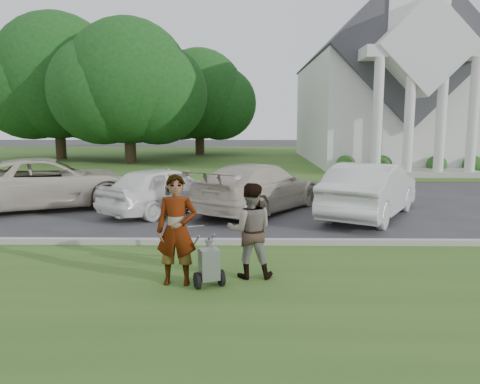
{
  "coord_description": "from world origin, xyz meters",
  "views": [
    {
      "loc": [
        -0.01,
        -10.14,
        2.92
      ],
      "look_at": [
        -0.15,
        0.0,
        1.35
      ],
      "focal_mm": 35.0,
      "sensor_mm": 36.0,
      "label": 1
    }
  ],
  "objects_px": {
    "person_right": "(250,231)",
    "striping_cart": "(209,265)",
    "car_c": "(259,187)",
    "car_b": "(165,189)",
    "church": "(377,76)",
    "tree_back": "(199,98)",
    "tree_left": "(128,87)",
    "parking_meter_near": "(168,210)",
    "person_left": "(177,231)",
    "car_d": "(370,190)",
    "tree_far": "(57,82)",
    "car_a": "(49,183)"
  },
  "relations": [
    {
      "from": "tree_left",
      "to": "person_right",
      "type": "distance_m",
      "value": 25.4
    },
    {
      "from": "person_left",
      "to": "person_right",
      "type": "bearing_deg",
      "value": 18.61
    },
    {
      "from": "church",
      "to": "person_left",
      "type": "xyz_separation_m",
      "value": [
        -10.24,
        -25.24,
        -4.96
      ]
    },
    {
      "from": "person_right",
      "to": "striping_cart",
      "type": "bearing_deg",
      "value": 36.43
    },
    {
      "from": "car_c",
      "to": "car_b",
      "type": "bearing_deg",
      "value": 36.99
    },
    {
      "from": "parking_meter_near",
      "to": "car_d",
      "type": "distance_m",
      "value": 6.7
    },
    {
      "from": "church",
      "to": "car_a",
      "type": "xyz_separation_m",
      "value": [
        -15.62,
        -17.87,
        -5.1
      ]
    },
    {
      "from": "striping_cart",
      "to": "car_d",
      "type": "bearing_deg",
      "value": 32.5
    },
    {
      "from": "tree_left",
      "to": "tree_back",
      "type": "height_order",
      "value": "tree_left"
    },
    {
      "from": "person_right",
      "to": "car_d",
      "type": "xyz_separation_m",
      "value": [
        3.69,
        5.61,
        -0.06
      ]
    },
    {
      "from": "parking_meter_near",
      "to": "car_c",
      "type": "relative_size",
      "value": 0.28
    },
    {
      "from": "tree_back",
      "to": "car_d",
      "type": "distance_m",
      "value": 27.51
    },
    {
      "from": "car_d",
      "to": "tree_left",
      "type": "bearing_deg",
      "value": -27.3
    },
    {
      "from": "tree_far",
      "to": "person_right",
      "type": "relative_size",
      "value": 6.57
    },
    {
      "from": "car_b",
      "to": "striping_cart",
      "type": "bearing_deg",
      "value": 144.4
    },
    {
      "from": "tree_left",
      "to": "person_left",
      "type": "distance_m",
      "value": 25.38
    },
    {
      "from": "tree_far",
      "to": "car_c",
      "type": "distance_m",
      "value": 25.36
    },
    {
      "from": "church",
      "to": "person_left",
      "type": "relative_size",
      "value": 12.26
    },
    {
      "from": "tree_left",
      "to": "car_d",
      "type": "relative_size",
      "value": 2.12
    },
    {
      "from": "church",
      "to": "parking_meter_near",
      "type": "height_order",
      "value": "church"
    },
    {
      "from": "striping_cart",
      "to": "parking_meter_near",
      "type": "bearing_deg",
      "value": 93.19
    },
    {
      "from": "car_b",
      "to": "car_d",
      "type": "xyz_separation_m",
      "value": [
        6.36,
        -0.63,
        0.08
      ]
    },
    {
      "from": "car_a",
      "to": "car_d",
      "type": "distance_m",
      "value": 10.45
    },
    {
      "from": "parking_meter_near",
      "to": "tree_left",
      "type": "bearing_deg",
      "value": 105.94
    },
    {
      "from": "parking_meter_near",
      "to": "tree_back",
      "type": "bearing_deg",
      "value": 94.32
    },
    {
      "from": "tree_left",
      "to": "car_c",
      "type": "relative_size",
      "value": 1.98
    },
    {
      "from": "church",
      "to": "tree_back",
      "type": "height_order",
      "value": "church"
    },
    {
      "from": "tree_back",
      "to": "parking_meter_near",
      "type": "relative_size",
      "value": 6.47
    },
    {
      "from": "parking_meter_near",
      "to": "car_c",
      "type": "xyz_separation_m",
      "value": [
        2.14,
        4.64,
        -0.16
      ]
    },
    {
      "from": "person_left",
      "to": "parking_meter_near",
      "type": "distance_m",
      "value": 2.24
    },
    {
      "from": "tree_left",
      "to": "striping_cart",
      "type": "height_order",
      "value": "tree_left"
    },
    {
      "from": "church",
      "to": "person_left",
      "type": "bearing_deg",
      "value": -112.08
    },
    {
      "from": "tree_back",
      "to": "car_b",
      "type": "distance_m",
      "value": 25.82
    },
    {
      "from": "car_b",
      "to": "car_d",
      "type": "bearing_deg",
      "value": -147.32
    },
    {
      "from": "car_b",
      "to": "tree_back",
      "type": "bearing_deg",
      "value": -48.5
    },
    {
      "from": "parking_meter_near",
      "to": "person_right",
      "type": "bearing_deg",
      "value": -44.6
    },
    {
      "from": "car_a",
      "to": "car_d",
      "type": "height_order",
      "value": "car_a"
    },
    {
      "from": "person_right",
      "to": "person_left",
      "type": "bearing_deg",
      "value": 16.93
    },
    {
      "from": "tree_left",
      "to": "car_c",
      "type": "height_order",
      "value": "tree_left"
    },
    {
      "from": "tree_back",
      "to": "car_b",
      "type": "height_order",
      "value": "tree_back"
    },
    {
      "from": "car_a",
      "to": "car_b",
      "type": "relative_size",
      "value": 1.38
    },
    {
      "from": "parking_meter_near",
      "to": "car_b",
      "type": "xyz_separation_m",
      "value": [
        -0.86,
        4.46,
        -0.19
      ]
    },
    {
      "from": "person_left",
      "to": "tree_far",
      "type": "bearing_deg",
      "value": 116.74
    },
    {
      "from": "person_left",
      "to": "person_right",
      "type": "height_order",
      "value": "person_left"
    },
    {
      "from": "tree_left",
      "to": "tree_far",
      "type": "distance_m",
      "value": 6.73
    },
    {
      "from": "striping_cart",
      "to": "car_c",
      "type": "bearing_deg",
      "value": 59.57
    },
    {
      "from": "person_right",
      "to": "tree_left",
      "type": "bearing_deg",
      "value": -71.37
    },
    {
      "from": "car_b",
      "to": "tree_left",
      "type": "bearing_deg",
      "value": -34.47
    },
    {
      "from": "tree_back",
      "to": "tree_left",
      "type": "bearing_deg",
      "value": -116.57
    },
    {
      "from": "tree_left",
      "to": "person_right",
      "type": "bearing_deg",
      "value": -71.2
    }
  ]
}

